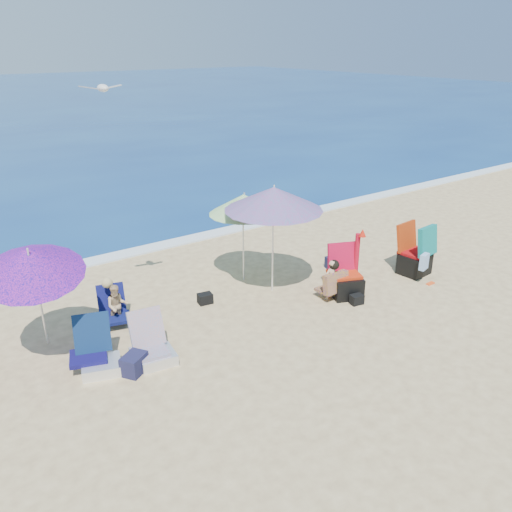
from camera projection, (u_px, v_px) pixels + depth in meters
ground at (301, 325)px, 9.63m from camera, size 120.00×120.00×0.00m
foam at (172, 243)px, 13.46m from camera, size 120.00×0.50×0.04m
umbrella_turquoise at (274, 199)px, 10.24m from camera, size 2.00×2.00×2.23m
umbrella_striped at (244, 204)px, 10.86m from camera, size 1.50×1.50×1.93m
umbrella_blue at (30, 261)px, 7.89m from camera, size 1.93×1.98×2.14m
furled_umbrella at (357, 257)px, 10.71m from camera, size 0.19×0.27×1.36m
chair_navy at (97, 356)px, 8.29m from camera, size 0.83×0.96×0.81m
chair_rainbow at (153, 349)px, 8.50m from camera, size 0.71×0.79×0.79m
camp_chair_left at (346, 281)px, 10.65m from camera, size 0.77×0.81×1.04m
camp_chair_right at (416, 256)px, 11.59m from camera, size 0.82×0.95×1.17m
person_center at (333, 280)px, 10.47m from camera, size 0.57×0.47×0.83m
person_left at (116, 305)px, 9.50m from camera, size 0.60×0.77×0.89m
bag_navy_a at (134, 364)px, 8.21m from camera, size 0.49×0.46×0.31m
bag_black_a at (205, 299)px, 10.40m from camera, size 0.30×0.24×0.20m
bag_navy_b at (334, 263)px, 11.99m from camera, size 0.41×0.34×0.27m
bag_black_b at (357, 299)px, 10.37m from camera, size 0.28×0.21×0.19m
orange_item at (430, 283)px, 11.25m from camera, size 0.20×0.09×0.03m
seagull at (102, 88)px, 8.32m from camera, size 0.64×0.33×0.12m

